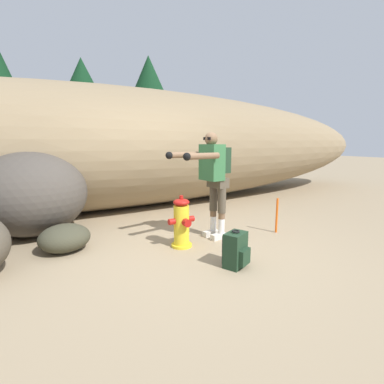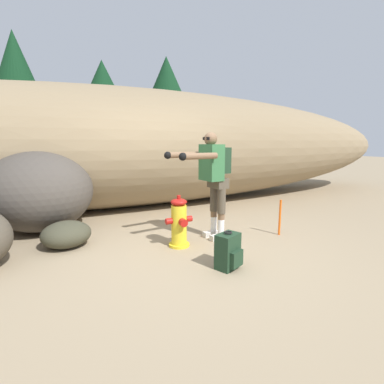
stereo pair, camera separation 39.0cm
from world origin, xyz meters
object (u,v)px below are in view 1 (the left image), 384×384
fire_hydrant (182,223)px  boulder_outlier (65,238)px  utility_worker (213,172)px  survey_stake (277,215)px  spare_backpack (236,250)px  boulder_large (31,193)px

fire_hydrant → boulder_outlier: bearing=156.0°
utility_worker → boulder_outlier: (-2.13, 0.60, -0.88)m
survey_stake → spare_backpack: bearing=-153.9°
spare_backpack → boulder_large: (-2.14, 2.70, 0.49)m
fire_hydrant → spare_backpack: size_ratio=1.65×
survey_stake → fire_hydrant: bearing=172.4°
spare_backpack → fire_hydrant: bearing=171.3°
utility_worker → boulder_outlier: 2.38m
boulder_outlier → utility_worker: bearing=-15.8°
boulder_large → boulder_outlier: (0.35, -1.07, -0.51)m
utility_worker → spare_backpack: 1.38m
fire_hydrant → spare_backpack: bearing=-74.8°
utility_worker → boulder_large: size_ratio=0.97×
boulder_outlier → fire_hydrant: bearing=-24.0°
fire_hydrant → boulder_outlier: size_ratio=1.10×
spare_backpack → survey_stake: (1.47, 0.72, 0.08)m
utility_worker → boulder_outlier: size_ratio=2.38×
fire_hydrant → survey_stake: size_ratio=1.30×
boulder_large → boulder_outlier: size_ratio=2.47×
utility_worker → boulder_outlier: utility_worker is taller
boulder_large → spare_backpack: bearing=-51.6°
utility_worker → boulder_large: utility_worker is taller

